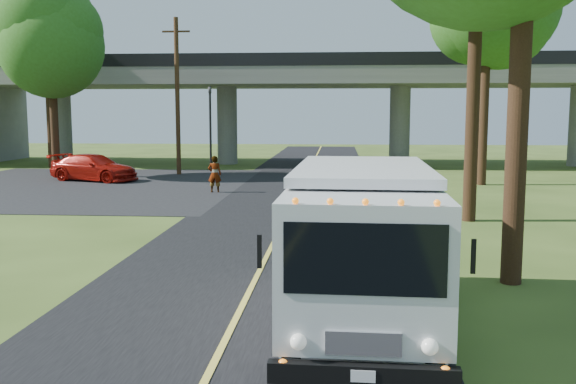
# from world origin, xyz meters

# --- Properties ---
(ground) EXTENTS (120.00, 120.00, 0.00)m
(ground) POSITION_xyz_m (0.00, 0.00, 0.00)
(ground) COLOR #36491A
(ground) RESTS_ON ground
(road) EXTENTS (7.00, 90.00, 0.02)m
(road) POSITION_xyz_m (0.00, 10.00, 0.01)
(road) COLOR black
(road) RESTS_ON ground
(parking_lot) EXTENTS (16.00, 18.00, 0.01)m
(parking_lot) POSITION_xyz_m (-11.00, 18.00, 0.01)
(parking_lot) COLOR black
(parking_lot) RESTS_ON ground
(lane_line) EXTENTS (0.12, 90.00, 0.01)m
(lane_line) POSITION_xyz_m (0.00, 10.00, 0.03)
(lane_line) COLOR gold
(lane_line) RESTS_ON road
(overpass) EXTENTS (54.00, 10.00, 7.30)m
(overpass) POSITION_xyz_m (0.00, 32.00, 4.56)
(overpass) COLOR slate
(overpass) RESTS_ON ground
(traffic_signal) EXTENTS (0.18, 0.22, 5.20)m
(traffic_signal) POSITION_xyz_m (-6.00, 26.00, 3.20)
(traffic_signal) COLOR black
(traffic_signal) RESTS_ON ground
(utility_pole) EXTENTS (1.60, 0.26, 9.00)m
(utility_pole) POSITION_xyz_m (-7.50, 24.00, 4.59)
(utility_pole) COLOR #472D19
(utility_pole) RESTS_ON ground
(tree_right_far) EXTENTS (5.77, 5.67, 10.99)m
(tree_right_far) POSITION_xyz_m (9.21, 19.84, 8.30)
(tree_right_far) COLOR #382314
(tree_right_far) RESTS_ON ground
(tree_left_lot) EXTENTS (5.60, 5.50, 10.50)m
(tree_left_lot) POSITION_xyz_m (-13.79, 21.84, 7.90)
(tree_left_lot) COLOR #382314
(tree_left_lot) RESTS_ON ground
(tree_left_far) EXTENTS (5.26, 5.16, 9.89)m
(tree_left_far) POSITION_xyz_m (-16.79, 27.84, 7.45)
(tree_left_far) COLOR #382314
(tree_left_far) RESTS_ON ground
(step_van) EXTENTS (2.55, 6.51, 2.70)m
(step_van) POSITION_xyz_m (2.20, -1.87, 1.47)
(step_van) COLOR silver
(step_van) RESTS_ON ground
(red_sedan) EXTENTS (5.26, 3.40, 1.42)m
(red_sedan) POSITION_xyz_m (-11.14, 20.25, 0.71)
(red_sedan) COLOR #971109
(red_sedan) RESTS_ON ground
(pedestrian) EXTENTS (0.63, 0.42, 1.68)m
(pedestrian) POSITION_xyz_m (-3.80, 15.84, 0.84)
(pedestrian) COLOR gray
(pedestrian) RESTS_ON ground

